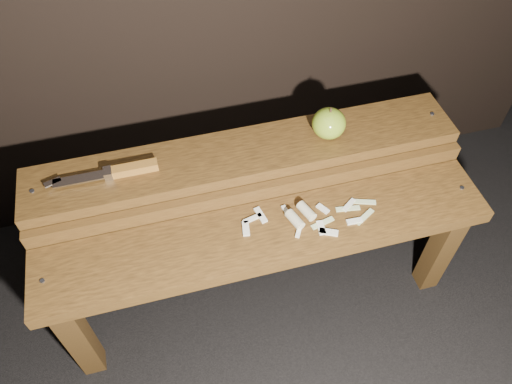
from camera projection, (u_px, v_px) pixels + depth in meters
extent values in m
plane|color=black|center=(261.00, 292.00, 1.64)|extent=(60.00, 60.00, 0.00)
cube|color=#3A240E|center=(78.00, 337.00, 1.35)|extent=(0.06, 0.06, 0.38)
cube|color=#3A240E|center=(440.00, 249.00, 1.52)|extent=(0.06, 0.06, 0.38)
cube|color=#4B2F12|center=(267.00, 236.00, 1.30)|extent=(1.20, 0.20, 0.04)
cylinder|color=slate|center=(42.00, 281.00, 1.19)|extent=(0.01, 0.01, 0.00)
cylinder|color=slate|center=(462.00, 188.00, 1.38)|extent=(0.01, 0.01, 0.00)
cube|color=#3A240E|center=(71.00, 239.00, 1.50)|extent=(0.06, 0.06, 0.46)
cube|color=#3A240E|center=(400.00, 170.00, 1.67)|extent=(0.06, 0.06, 0.46)
cube|color=#4B2F12|center=(256.00, 193.00, 1.34)|extent=(1.20, 0.02, 0.05)
cube|color=#4B2F12|center=(246.00, 155.00, 1.37)|extent=(1.20, 0.18, 0.04)
cylinder|color=slate|center=(32.00, 191.00, 1.27)|extent=(0.01, 0.01, 0.00)
cylinder|color=slate|center=(432.00, 114.00, 1.45)|extent=(0.01, 0.01, 0.00)
ellipsoid|color=olive|center=(329.00, 123.00, 1.36)|extent=(0.09, 0.09, 0.08)
cylinder|color=#382314|center=(331.00, 110.00, 1.33)|extent=(0.01, 0.01, 0.01)
cube|color=#985F21|center=(135.00, 168.00, 1.30)|extent=(0.12, 0.03, 0.02)
cube|color=silver|center=(108.00, 174.00, 1.29)|extent=(0.02, 0.03, 0.03)
cube|color=silver|center=(78.00, 179.00, 1.28)|extent=(0.13, 0.03, 0.00)
cube|color=silver|center=(53.00, 182.00, 1.27)|extent=(0.05, 0.03, 0.00)
cube|color=beige|center=(260.00, 215.00, 1.31)|extent=(0.03, 0.05, 0.01)
cube|color=beige|center=(246.00, 228.00, 1.29)|extent=(0.02, 0.05, 0.01)
cube|color=beige|center=(349.00, 205.00, 1.34)|extent=(0.05, 0.04, 0.01)
cube|color=beige|center=(354.00, 221.00, 1.30)|extent=(0.04, 0.02, 0.01)
cube|color=beige|center=(323.00, 209.00, 1.33)|extent=(0.03, 0.04, 0.01)
cube|color=beige|center=(286.00, 211.00, 1.32)|extent=(0.02, 0.04, 0.01)
cube|color=beige|center=(299.00, 231.00, 1.28)|extent=(0.03, 0.04, 0.01)
cube|color=beige|center=(329.00, 232.00, 1.28)|extent=(0.05, 0.04, 0.01)
cube|color=beige|center=(297.00, 221.00, 1.30)|extent=(0.02, 0.04, 0.01)
cube|color=beige|center=(321.00, 228.00, 1.29)|extent=(0.02, 0.04, 0.01)
cube|color=beige|center=(252.00, 218.00, 1.31)|extent=(0.05, 0.02, 0.01)
cylinder|color=#C9BB8C|center=(306.00, 211.00, 1.31)|extent=(0.04, 0.06, 0.03)
cylinder|color=#C9BB8C|center=(295.00, 220.00, 1.29)|extent=(0.04, 0.06, 0.03)
cube|color=#BCC988|center=(364.00, 202.00, 1.34)|extent=(0.07, 0.03, 0.00)
cube|color=#BCC988|center=(348.00, 209.00, 1.33)|extent=(0.07, 0.02, 0.00)
cube|color=#BCC988|center=(365.00, 217.00, 1.31)|extent=(0.06, 0.04, 0.00)
cube|color=#BCC988|center=(323.00, 223.00, 1.30)|extent=(0.07, 0.03, 0.00)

